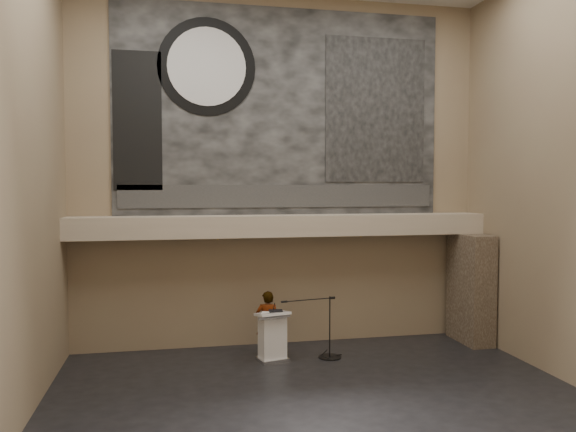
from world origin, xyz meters
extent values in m
plane|color=black|center=(0.00, 0.00, 0.00)|extent=(10.00, 10.00, 0.00)
cube|color=#826B52|center=(0.00, 4.00, 4.25)|extent=(10.00, 0.02, 8.50)
cube|color=#826B52|center=(0.00, -4.00, 4.25)|extent=(10.00, 0.02, 8.50)
cube|color=#826B52|center=(-5.00, 0.00, 4.25)|extent=(0.02, 8.00, 8.50)
cube|color=#826B52|center=(5.00, 0.00, 4.25)|extent=(0.02, 8.00, 8.50)
cube|color=tan|center=(0.00, 3.60, 2.95)|extent=(10.00, 0.80, 0.50)
cylinder|color=#B2893D|center=(-1.60, 3.55, 2.67)|extent=(0.04, 0.04, 0.06)
cylinder|color=#B2893D|center=(1.90, 3.55, 2.67)|extent=(0.04, 0.04, 0.06)
cube|color=black|center=(0.00, 3.97, 5.70)|extent=(8.00, 0.05, 5.00)
cube|color=#2B2B2B|center=(0.00, 3.93, 3.65)|extent=(7.76, 0.02, 0.55)
cylinder|color=black|center=(-1.80, 3.93, 6.70)|extent=(2.30, 0.02, 2.30)
cylinder|color=silver|center=(-1.80, 3.91, 6.70)|extent=(1.84, 0.02, 1.84)
cube|color=black|center=(2.40, 3.93, 5.80)|extent=(2.60, 0.02, 3.60)
cube|color=black|center=(-3.40, 3.93, 5.40)|extent=(1.10, 0.02, 3.20)
cube|color=#423528|center=(4.65, 3.15, 1.35)|extent=(0.60, 1.40, 2.70)
cube|color=silver|center=(-0.48, 2.59, 0.04)|extent=(0.72, 0.61, 0.08)
cube|color=white|center=(-0.48, 2.59, 0.56)|extent=(0.63, 0.50, 0.96)
cube|color=white|center=(-0.48, 2.57, 1.07)|extent=(0.80, 0.65, 0.13)
cube|color=black|center=(-0.40, 2.60, 1.12)|extent=(0.32, 0.27, 0.04)
cube|color=silver|center=(-0.62, 2.52, 1.10)|extent=(0.31, 0.37, 0.00)
imported|color=silver|center=(-0.51, 3.07, 0.74)|extent=(0.61, 0.47, 1.49)
cylinder|color=black|center=(0.84, 2.58, 0.01)|extent=(0.52, 0.52, 0.02)
cylinder|color=black|center=(0.84, 2.58, 0.70)|extent=(0.03, 0.03, 1.40)
cylinder|color=black|center=(0.29, 2.48, 1.36)|extent=(1.22, 0.23, 0.02)
camera|label=1|loc=(-2.62, -9.53, 3.88)|focal=35.00mm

